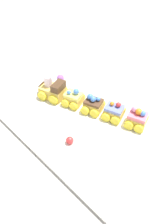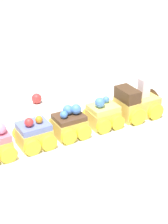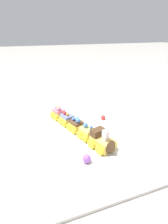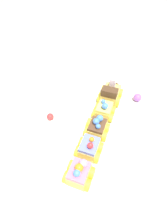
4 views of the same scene
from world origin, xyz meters
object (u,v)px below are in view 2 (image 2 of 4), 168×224
at_px(cake_car_chocolate, 69,124).
at_px(gumball_red, 37,98).
at_px(cake_car_lemon, 103,115).
at_px(cake_car_blueberry, 34,135).
at_px(cake_train_locomotive, 140,103).

distance_m(cake_car_chocolate, gumball_red, 0.17).
bearing_deg(gumball_red, cake_car_lemon, -46.62).
bearing_deg(cake_car_blueberry, gumball_red, 65.20).
xyz_separation_m(cake_car_chocolate, gumball_red, (-0.05, 0.16, -0.01)).
xyz_separation_m(cake_car_lemon, gumball_red, (-0.13, 0.13, -0.01)).
height_order(cake_train_locomotive, cake_car_lemon, cake_train_locomotive).
bearing_deg(cake_train_locomotive, gumball_red, 136.30).
distance_m(cake_car_lemon, gumball_red, 0.18).
xyz_separation_m(cake_car_lemon, cake_car_chocolate, (-0.08, -0.02, 0.00)).
bearing_deg(gumball_red, cake_train_locomotive, -25.63).
height_order(cake_car_chocolate, gumball_red, cake_car_chocolate).
bearing_deg(cake_train_locomotive, cake_car_blueberry, -179.95).
bearing_deg(gumball_red, cake_car_chocolate, -72.13).
relative_size(cake_car_lemon, gumball_red, 3.59).
relative_size(cake_car_lemon, cake_car_chocolate, 1.00).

